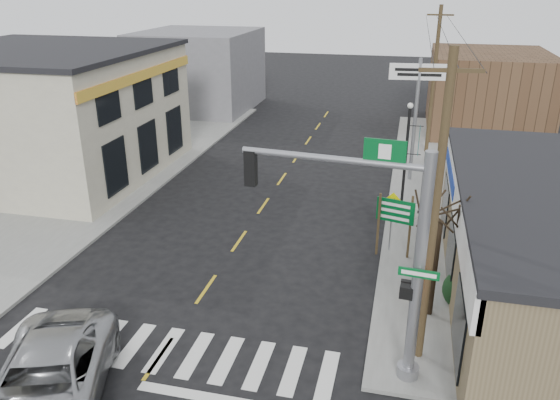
% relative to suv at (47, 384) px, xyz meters
% --- Properties ---
extents(ground, '(140.00, 140.00, 0.00)m').
position_rel_suv_xyz_m(ground, '(1.82, 2.56, -0.84)').
color(ground, black).
rests_on(ground, ground).
extents(sidewalk_right, '(6.00, 38.00, 0.13)m').
position_rel_suv_xyz_m(sidewalk_right, '(10.82, 15.56, -0.78)').
color(sidewalk_right, slate).
rests_on(sidewalk_right, ground).
extents(sidewalk_left, '(6.00, 38.00, 0.13)m').
position_rel_suv_xyz_m(sidewalk_left, '(-7.18, 15.56, -0.78)').
color(sidewalk_left, slate).
rests_on(sidewalk_left, ground).
extents(center_line, '(0.12, 56.00, 0.01)m').
position_rel_suv_xyz_m(center_line, '(1.82, 10.56, -0.84)').
color(center_line, gold).
rests_on(center_line, ground).
extents(crosswalk, '(11.00, 2.20, 0.01)m').
position_rel_suv_xyz_m(crosswalk, '(1.82, 2.96, -0.84)').
color(crosswalk, silver).
rests_on(crosswalk, ground).
extents(left_building, '(12.00, 12.00, 6.80)m').
position_rel_suv_xyz_m(left_building, '(-11.18, 16.56, 2.56)').
color(left_building, '#B8B299').
rests_on(left_building, ground).
extents(bldg_distant_right, '(8.00, 10.00, 5.60)m').
position_rel_suv_xyz_m(bldg_distant_right, '(13.82, 32.56, 1.96)').
color(bldg_distant_right, brown).
rests_on(bldg_distant_right, ground).
extents(bldg_distant_left, '(9.00, 10.00, 6.40)m').
position_rel_suv_xyz_m(bldg_distant_left, '(-9.18, 34.56, 2.36)').
color(bldg_distant_left, slate).
rests_on(bldg_distant_left, ground).
extents(suv, '(4.66, 6.65, 1.68)m').
position_rel_suv_xyz_m(suv, '(0.00, 0.00, 0.00)').
color(suv, '#9D9EA1').
rests_on(suv, ground).
extents(traffic_signal_pole, '(5.33, 0.39, 6.75)m').
position_rel_suv_xyz_m(traffic_signal_pole, '(8.21, 3.35, 3.30)').
color(traffic_signal_pole, gray).
rests_on(traffic_signal_pole, sidewalk_right).
extents(guide_sign, '(1.50, 0.13, 2.63)m').
position_rel_suv_xyz_m(guide_sign, '(8.25, 10.44, 1.00)').
color(guide_sign, '#42341E').
rests_on(guide_sign, sidewalk_right).
extents(fire_hydrant, '(0.21, 0.21, 0.68)m').
position_rel_suv_xyz_m(fire_hydrant, '(9.18, 7.50, -0.34)').
color(fire_hydrant, orange).
rests_on(fire_hydrant, sidewalk_right).
extents(ped_crossing_sign, '(0.98, 0.07, 2.53)m').
position_rel_suv_xyz_m(ped_crossing_sign, '(8.12, 10.95, 1.04)').
color(ped_crossing_sign, gray).
rests_on(ped_crossing_sign, sidewalk_right).
extents(lamp_post, '(0.67, 0.53, 5.16)m').
position_rel_suv_xyz_m(lamp_post, '(8.52, 15.45, 2.28)').
color(lamp_post, black).
rests_on(lamp_post, sidewalk_right).
extents(dance_center_sign, '(3.08, 0.19, 6.55)m').
position_rel_suv_xyz_m(dance_center_sign, '(8.78, 19.85, 4.24)').
color(dance_center_sign, gray).
rests_on(dance_center_sign, sidewalk_right).
extents(bare_tree, '(2.53, 2.53, 5.06)m').
position_rel_suv_xyz_m(bare_tree, '(9.65, 6.65, 3.27)').
color(bare_tree, black).
rests_on(bare_tree, sidewalk_right).
extents(shrub_front, '(1.37, 1.37, 1.03)m').
position_rel_suv_xyz_m(shrub_front, '(10.74, 7.52, -0.20)').
color(shrub_front, '#183819').
rests_on(shrub_front, sidewalk_right).
extents(shrub_back, '(1.05, 1.05, 0.79)m').
position_rel_suv_xyz_m(shrub_back, '(12.62, 11.76, -0.32)').
color(shrub_back, black).
rests_on(shrub_back, sidewalk_right).
extents(utility_pole_near, '(1.54, 0.23, 8.88)m').
position_rel_suv_xyz_m(utility_pole_near, '(9.32, 4.35, 3.84)').
color(utility_pole_near, '#453021').
rests_on(utility_pole_near, sidewalk_right).
extents(utility_pole_far, '(1.55, 0.23, 8.90)m').
position_rel_suv_xyz_m(utility_pole_far, '(9.73, 25.44, 3.85)').
color(utility_pole_far, '#432E1D').
rests_on(utility_pole_far, sidewalk_right).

